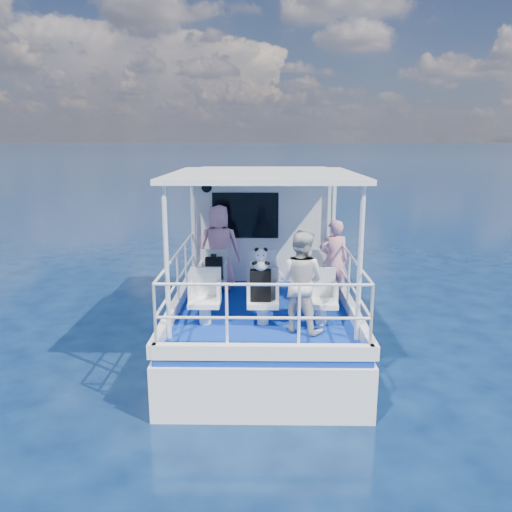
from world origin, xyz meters
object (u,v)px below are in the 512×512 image
(passenger_port_fwd, at_px, (219,247))
(panda, at_px, (261,259))
(backpack_center, at_px, (260,285))
(passenger_stbd_aft, at_px, (300,281))

(passenger_port_fwd, relative_size, panda, 4.61)
(panda, bearing_deg, backpack_center, 111.93)
(backpack_center, bearing_deg, panda, -68.07)
(passenger_stbd_aft, relative_size, panda, 4.34)
(passenger_stbd_aft, height_order, panda, passenger_stbd_aft)
(passenger_port_fwd, distance_m, panda, 2.09)
(passenger_port_fwd, xyz_separation_m, backpack_center, (0.79, -1.89, -0.19))
(passenger_port_fwd, height_order, passenger_stbd_aft, passenger_port_fwd)
(backpack_center, bearing_deg, passenger_stbd_aft, -24.44)
(passenger_port_fwd, relative_size, backpack_center, 3.35)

